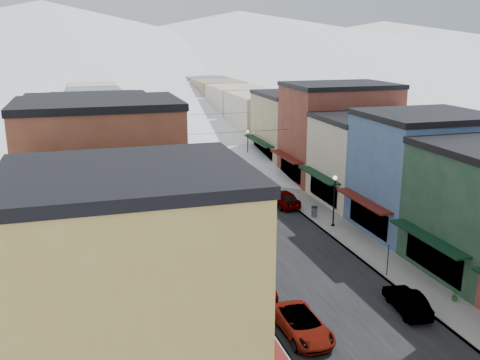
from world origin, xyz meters
TOP-DOWN VIEW (x-y plane):
  - road at (0.00, 60.00)m, footprint 10.00×160.00m
  - sidewalk_left at (-6.60, 60.00)m, footprint 3.20×160.00m
  - sidewalk_right at (6.60, 60.00)m, footprint 3.20×160.00m
  - curb_left at (-5.05, 60.00)m, footprint 0.10×160.00m
  - curb_right at (5.05, 60.00)m, footprint 0.10×160.00m
  - bldg_l_yellow at (-13.19, 4.00)m, footprint 11.30×8.70m
  - bldg_l_cream at (-13.19, 12.50)m, footprint 11.30×8.20m
  - bldg_l_brick_near at (-13.69, 20.50)m, footprint 12.30×8.20m
  - bldg_l_grayblue at (-13.19, 29.00)m, footprint 11.30×9.20m
  - bldg_l_brick_far at (-14.19, 38.00)m, footprint 13.30×9.20m
  - bldg_l_tan at (-13.19, 48.00)m, footprint 11.30×11.20m
  - bldg_r_blue at (13.19, 21.00)m, footprint 11.30×9.20m
  - bldg_r_cream at (13.69, 30.00)m, footprint 12.30×9.20m
  - bldg_r_brick_far at (14.19, 39.00)m, footprint 13.30×9.20m
  - bldg_r_tan at (13.19, 49.00)m, footprint 11.30×11.20m
  - distant_blocks at (0.00, 83.00)m, footprint 34.00×55.00m
  - mountain_ridge at (-19.47, 277.18)m, footprint 670.00×340.00m
  - overhead_cables at (0.00, 47.50)m, footprint 16.40×15.04m
  - car_white_suv at (-3.50, 7.72)m, footprint 2.46×5.10m
  - car_silver_sedan at (-4.30, 13.44)m, footprint 2.56×5.13m
  - car_dark_hatch at (-3.76, 31.69)m, footprint 1.89×4.61m
  - car_silver_wagon at (-3.50, 44.32)m, footprint 1.93×4.58m
  - car_green_sedan at (3.89, 8.50)m, footprint 2.03×4.41m
  - car_gray_suv at (4.10, 30.88)m, footprint 2.65×5.24m
  - car_black_sedan at (3.50, 43.30)m, footprint 2.30×5.33m
  - car_lane_silver at (-2.15, 55.57)m, footprint 2.26×4.53m
  - car_lane_white at (2.20, 66.97)m, footprint 3.00×6.16m
  - parking_sign at (5.36, 13.18)m, footprint 0.11×0.31m
  - trash_can at (5.66, 26.44)m, footprint 0.59×0.59m
  - streetlamp_near at (6.28, 23.71)m, footprint 0.39×0.39m
  - streetlamp_far at (6.40, 49.99)m, footprint 0.36×0.36m
  - planter_far at (7.50, 8.56)m, footprint 0.54×0.54m
  - snow_pile_near at (-4.28, 16.86)m, footprint 2.52×2.75m
  - snow_pile_mid at (-4.28, 21.52)m, footprint 2.20×2.55m
  - snow_pile_far at (-4.28, 43.92)m, footprint 2.36×2.65m

SIDE VIEW (x-z plane):
  - road at x=0.00m, z-range 0.00..0.01m
  - sidewalk_left at x=-6.60m, z-range 0.00..0.15m
  - sidewalk_right at x=6.60m, z-range 0.00..0.15m
  - curb_left at x=-5.05m, z-range 0.00..0.15m
  - curb_right at x=5.05m, z-range 0.00..0.15m
  - snow_pile_mid at x=-4.28m, z-range -0.02..0.91m
  - snow_pile_far at x=-4.28m, z-range -0.02..0.98m
  - planter_far at x=7.50m, z-range 0.15..0.84m
  - snow_pile_near at x=-4.28m, z-range -0.02..1.04m
  - car_silver_wagon at x=-3.50m, z-range 0.00..1.32m
  - trash_can at x=5.66m, z-range 0.16..1.16m
  - car_white_suv at x=-3.50m, z-range 0.00..1.40m
  - car_green_sedan at x=3.89m, z-range 0.00..1.40m
  - car_lane_silver at x=-2.15m, z-range 0.00..1.48m
  - car_dark_hatch at x=-3.76m, z-range 0.00..1.49m
  - car_black_sedan at x=3.50m, z-range 0.00..1.53m
  - car_silver_sedan at x=-4.30m, z-range 0.00..1.68m
  - car_lane_white at x=2.20m, z-range 0.00..1.69m
  - car_gray_suv at x=4.10m, z-range 0.00..1.71m
  - parking_sign at x=5.36m, z-range 0.35..2.69m
  - streetlamp_far at x=6.40m, z-range 0.72..5.11m
  - streetlamp_near at x=6.28m, z-range 0.76..5.42m
  - distant_blocks at x=0.00m, z-range 0.00..8.00m
  - bldg_r_cream at x=13.69m, z-range 0.01..9.01m
  - bldg_l_grayblue at x=-13.19m, z-range 0.01..9.01m
  - bldg_r_tan at x=13.19m, z-range 0.01..9.51m
  - bldg_l_cream at x=-13.19m, z-range 0.01..9.51m
  - bldg_l_tan at x=-13.19m, z-range 0.01..10.01m
  - bldg_r_blue at x=13.19m, z-range 0.01..10.51m
  - bldg_l_brick_far at x=-14.19m, z-range 0.01..11.01m
  - bldg_r_brick_far at x=14.19m, z-range 0.01..11.51m
  - bldg_l_yellow at x=-13.19m, z-range 0.01..11.51m
  - overhead_cables at x=0.00m, z-range 6.18..6.22m
  - bldg_l_brick_near at x=-13.69m, z-range 0.01..12.51m
  - mountain_ridge at x=-19.47m, z-range -2.64..31.36m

